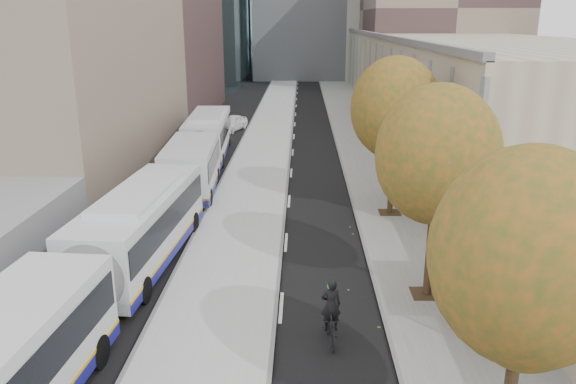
{
  "coord_description": "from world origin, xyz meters",
  "views": [
    {
      "loc": [
        -0.97,
        -5.51,
        9.6
      ],
      "look_at": [
        -1.55,
        17.61,
        2.5
      ],
      "focal_mm": 35.0,
      "sensor_mm": 36.0,
      "label": 1
    }
  ],
  "objects_px": {
    "bus_far": "(202,146)",
    "cyclist": "(331,320)",
    "bus_shelter": "(511,265)",
    "distant_car": "(231,123)",
    "bus_near": "(102,267)"
  },
  "relations": [
    {
      "from": "cyclist",
      "to": "distant_car",
      "type": "height_order",
      "value": "cyclist"
    },
    {
      "from": "bus_far",
      "to": "cyclist",
      "type": "distance_m",
      "value": 22.08
    },
    {
      "from": "bus_near",
      "to": "bus_far",
      "type": "xyz_separation_m",
      "value": [
        0.16,
        18.88,
        0.02
      ]
    },
    {
      "from": "bus_far",
      "to": "distant_car",
      "type": "xyz_separation_m",
      "value": [
        0.21,
        13.96,
        -0.93
      ]
    },
    {
      "from": "bus_shelter",
      "to": "bus_far",
      "type": "distance_m",
      "value": 23.67
    },
    {
      "from": "distant_car",
      "to": "cyclist",
      "type": "bearing_deg",
      "value": -58.81
    },
    {
      "from": "bus_shelter",
      "to": "distant_car",
      "type": "distance_m",
      "value": 36.04
    },
    {
      "from": "bus_near",
      "to": "cyclist",
      "type": "distance_m",
      "value": 7.93
    },
    {
      "from": "bus_shelter",
      "to": "distant_car",
      "type": "relative_size",
      "value": 1.06
    },
    {
      "from": "bus_shelter",
      "to": "bus_near",
      "type": "bearing_deg",
      "value": 176.85
    },
    {
      "from": "bus_near",
      "to": "bus_shelter",
      "type": "bearing_deg",
      "value": 0.72
    },
    {
      "from": "distant_car",
      "to": "bus_shelter",
      "type": "bearing_deg",
      "value": -49.46
    },
    {
      "from": "bus_near",
      "to": "bus_far",
      "type": "height_order",
      "value": "bus_far"
    },
    {
      "from": "bus_shelter",
      "to": "cyclist",
      "type": "height_order",
      "value": "bus_shelter"
    },
    {
      "from": "bus_far",
      "to": "distant_car",
      "type": "distance_m",
      "value": 13.99
    }
  ]
}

